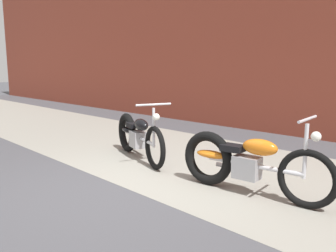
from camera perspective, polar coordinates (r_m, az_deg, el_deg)
name	(u,v)px	position (r m, az deg, el deg)	size (l,w,h in m)	color
ground_plane	(122,187)	(4.67, -7.59, -10.00)	(80.00, 80.00, 0.00)	#47474C
sidewalk_slab	(207,162)	(5.83, 6.44, -6.00)	(36.00, 3.50, 0.01)	gray
brick_building_wall	(308,5)	(8.69, 22.26, 18.08)	(36.00, 0.50, 5.91)	brown
motorcycle_black	(136,135)	(6.06, -5.26, -1.53)	(1.94, 0.85, 1.03)	black
motorcycle_orange	(241,162)	(4.42, 12.07, -5.84)	(2.00, 0.58, 1.03)	black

